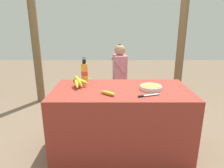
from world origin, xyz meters
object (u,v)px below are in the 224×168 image
(banana_bunch_ripe, at_px, (78,81))
(loose_banana_front, at_px, (107,93))
(water_bottle, at_px, (84,73))
(wooden_bench, at_px, (108,87))
(knife, at_px, (145,95))
(serving_bowl, at_px, (150,87))
(support_post_near, at_px, (34,35))
(support_post_far, at_px, (181,34))
(banana_bunch_green, at_px, (87,80))
(seated_vendor, at_px, (117,71))

(banana_bunch_ripe, bearing_deg, loose_banana_front, -39.36)
(water_bottle, height_order, wooden_bench, water_bottle)
(banana_bunch_ripe, xyz_separation_m, knife, (0.69, -0.31, -0.06))
(loose_banana_front, bearing_deg, serving_bowl, 20.79)
(support_post_near, height_order, support_post_far, same)
(wooden_bench, bearing_deg, loose_banana_front, -89.13)
(banana_bunch_green, bearing_deg, loose_banana_front, -76.26)
(banana_bunch_ripe, distance_m, support_post_near, 1.84)
(loose_banana_front, bearing_deg, support_post_far, 54.13)
(wooden_bench, height_order, support_post_near, support_post_near)
(knife, bearing_deg, banana_bunch_ripe, 135.75)
(support_post_far, bearing_deg, knife, -116.68)
(knife, xyz_separation_m, support_post_near, (-1.69, 1.80, 0.48))
(loose_banana_front, height_order, knife, loose_banana_front)
(banana_bunch_green, distance_m, support_post_far, 1.84)
(knife, relative_size, seated_vendor, 0.21)
(loose_banana_front, relative_size, banana_bunch_green, 0.61)
(serving_bowl, relative_size, water_bottle, 0.76)
(water_bottle, xyz_separation_m, wooden_bench, (0.26, 1.16, -0.54))
(knife, height_order, seated_vendor, seated_vendor)
(water_bottle, distance_m, loose_banana_front, 0.53)
(knife, bearing_deg, loose_banana_front, 153.35)
(wooden_bench, bearing_deg, banana_bunch_green, 178.93)
(banana_bunch_ripe, relative_size, banana_bunch_green, 1.12)
(banana_bunch_ripe, xyz_separation_m, seated_vendor, (0.46, 1.29, -0.19))
(loose_banana_front, relative_size, seated_vendor, 0.15)
(loose_banana_front, xyz_separation_m, seated_vendor, (0.13, 1.56, -0.15))
(loose_banana_front, distance_m, knife, 0.37)
(knife, xyz_separation_m, seated_vendor, (-0.23, 1.60, -0.14))
(seated_vendor, relative_size, support_post_near, 0.44)
(wooden_bench, bearing_deg, serving_bowl, -71.43)
(seated_vendor, height_order, banana_bunch_green, seated_vendor)
(serving_bowl, height_order, support_post_far, support_post_far)
(water_bottle, xyz_separation_m, knife, (0.65, -0.48, -0.11))
(banana_bunch_green, bearing_deg, wooden_bench, -1.07)
(loose_banana_front, height_order, banana_bunch_green, loose_banana_front)
(banana_bunch_ripe, relative_size, seated_vendor, 0.27)
(water_bottle, xyz_separation_m, banana_bunch_green, (-0.11, 1.17, -0.41))
(loose_banana_front, distance_m, banana_bunch_green, 1.68)
(support_post_near, bearing_deg, knife, -46.86)
(water_bottle, relative_size, knife, 1.35)
(knife, relative_size, wooden_bench, 0.15)
(banana_bunch_ripe, relative_size, support_post_far, 0.12)
(seated_vendor, bearing_deg, serving_bowl, 94.96)
(loose_banana_front, bearing_deg, seated_vendor, 85.13)
(serving_bowl, height_order, banana_bunch_green, serving_bowl)
(serving_bowl, xyz_separation_m, support_post_far, (0.82, 1.58, 0.46))
(water_bottle, bearing_deg, loose_banana_front, -57.11)
(seated_vendor, xyz_separation_m, support_post_far, (1.14, 0.20, 0.62))
(banana_bunch_ripe, bearing_deg, wooden_bench, 77.16)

